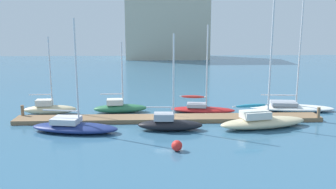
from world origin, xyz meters
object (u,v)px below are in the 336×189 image
sailboat_5 (262,121)px  harbor_building_distant (167,20)px  sailboat_0 (49,108)px  sailboat_4 (202,108)px  sailboat_2 (120,107)px  sailboat_1 (74,126)px  sailboat_6 (291,106)px  sailboat_3 (169,123)px  mooring_buoy_red (177,146)px

sailboat_5 → harbor_building_distant: harbor_building_distant is taller
sailboat_0 → sailboat_5: sailboat_5 is taller
sailboat_4 → sailboat_2: bearing=-173.7°
sailboat_1 → sailboat_4: size_ratio=1.07×
sailboat_2 → sailboat_5: bearing=-28.9°
sailboat_5 → harbor_building_distant: bearing=83.7°
sailboat_6 → harbor_building_distant: bearing=108.7°
sailboat_4 → harbor_building_distant: bearing=100.3°
sailboat_0 → sailboat_1: (3.59, -5.94, -0.08)m
sailboat_1 → sailboat_6: (20.24, 6.37, -0.02)m
sailboat_1 → sailboat_3: 7.78m
sailboat_5 → mooring_buoy_red: 9.16m
sailboat_0 → sailboat_6: (23.83, 0.42, -0.10)m
harbor_building_distant → sailboat_5: bearing=-84.2°
sailboat_3 → sailboat_6: sailboat_6 is taller
mooring_buoy_red → sailboat_1: bearing=149.8°
sailboat_5 → sailboat_0: bearing=152.1°
sailboat_4 → mooring_buoy_red: (-3.14, -10.58, -0.08)m
sailboat_1 → mooring_buoy_red: sailboat_1 is taller
sailboat_0 → sailboat_3: sailboat_3 is taller
sailboat_3 → sailboat_4: 6.65m
sailboat_1 → sailboat_4: bearing=37.7°
sailboat_0 → sailboat_1: bearing=-61.5°
sailboat_2 → sailboat_4: sailboat_4 is taller
sailboat_2 → sailboat_5: 13.69m
sailboat_3 → sailboat_6: 13.91m
sailboat_0 → sailboat_3: (11.37, -5.75, 0.01)m
harbor_building_distant → sailboat_6: bearing=-78.5°
mooring_buoy_red → sailboat_5: bearing=34.7°
sailboat_4 → sailboat_1: bearing=-143.6°
sailboat_2 → mooring_buoy_red: 11.98m
harbor_building_distant → sailboat_4: bearing=-88.4°
sailboat_2 → harbor_building_distant: bearing=78.5°
sailboat_4 → sailboat_5: sailboat_5 is taller
sailboat_3 → harbor_building_distant: harbor_building_distant is taller
harbor_building_distant → mooring_buoy_red: bearing=-91.6°
mooring_buoy_red → harbor_building_distant: 63.17m
sailboat_1 → harbor_building_distant: size_ratio=0.48×
sailboat_2 → harbor_building_distant: size_ratio=0.37×
mooring_buoy_red → sailboat_4: bearing=73.5°
sailboat_2 → sailboat_4: size_ratio=0.81×
sailboat_0 → sailboat_4: (14.81, -0.05, -0.11)m
sailboat_3 → sailboat_5: sailboat_5 is taller
sailboat_0 → sailboat_4: sailboat_4 is taller
sailboat_3 → sailboat_5: size_ratio=0.68×
mooring_buoy_red → harbor_building_distant: size_ratio=0.04×
sailboat_5 → harbor_building_distant: size_ratio=0.62×
sailboat_4 → sailboat_5: 6.94m
sailboat_2 → sailboat_0: bearing=178.2°
sailboat_6 → mooring_buoy_red: size_ratio=17.04×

